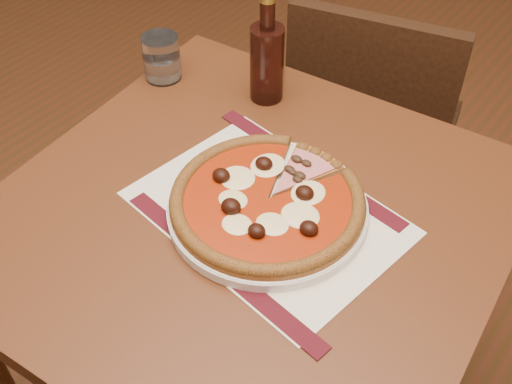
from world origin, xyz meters
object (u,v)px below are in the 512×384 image
Objects in this scene: table at (249,252)px; pizza at (267,200)px; bottle at (267,60)px; chair_far at (371,125)px; water_glass at (162,58)px; plate at (267,209)px.

table is 2.73× the size of pizza.
bottle is (-0.19, 0.26, 0.06)m from pizza.
bottle is (-0.17, 0.27, 0.19)m from table.
bottle is (-0.07, -0.37, 0.36)m from chair_far.
pizza is at bearing -24.50° from water_glass.
plate is at bearing -24.46° from water_glass.
plate is 1.49× the size of bottle.
pizza is 1.44× the size of bottle.
table is 3.93× the size of bottle.
chair_far reaches higher than table.
table is at bearing -58.54° from bottle.
plate reaches higher than table.
chair_far reaches higher than pizza.
bottle is at bearing 126.90° from pizza.
chair_far is (-0.10, 0.64, -0.17)m from table.
table is 1.03× the size of chair_far.
plate is at bearing -53.05° from bottle.
pizza is at bearing -90.03° from plate.
water_glass reaches higher than plate.
water_glass reaches higher than table.
water_glass is at bearing -160.88° from bottle.
plate is 0.33m from bottle.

